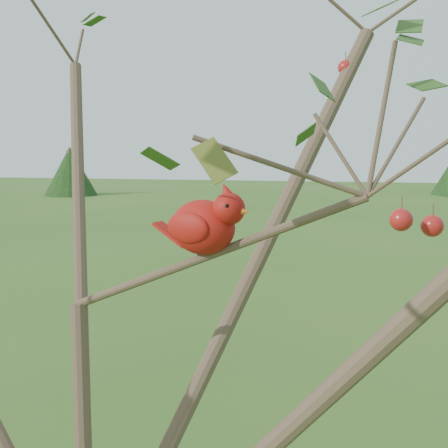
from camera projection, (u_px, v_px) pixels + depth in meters
The scene contains 3 objects.
crabapple_tree at pixel (81, 236), 1.06m from camera, with size 2.35×2.05×2.95m.
cardinal at pixel (206, 224), 1.10m from camera, with size 0.22×0.15×0.16m.
distant_trees at pixel (301, 163), 25.31m from camera, with size 39.84×14.27×3.85m.
Camera 1 is at (0.52, -0.98, 2.28)m, focal length 45.00 mm.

